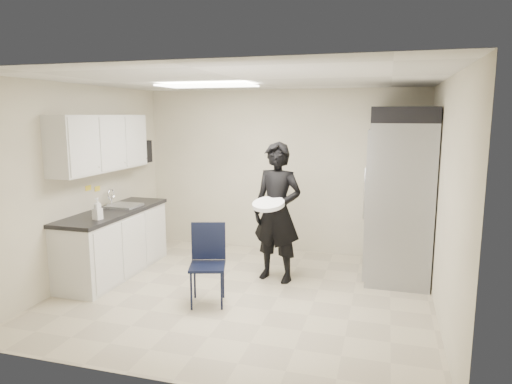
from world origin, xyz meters
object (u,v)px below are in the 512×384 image
(lower_counter, at_px, (114,244))
(man_tuxedo, at_px, (277,212))
(commercial_fridge, at_px, (399,200))
(folding_chair, at_px, (207,266))

(lower_counter, xyz_separation_m, man_tuxedo, (2.22, 0.41, 0.50))
(lower_counter, bearing_deg, commercial_fridge, 15.88)
(folding_chair, distance_m, man_tuxedo, 1.26)
(commercial_fridge, relative_size, folding_chair, 2.30)
(lower_counter, height_order, folding_chair, folding_chair)
(commercial_fridge, height_order, folding_chair, commercial_fridge)
(commercial_fridge, bearing_deg, folding_chair, -141.87)
(folding_chair, bearing_deg, lower_counter, 142.62)
(lower_counter, relative_size, commercial_fridge, 0.90)
(folding_chair, bearing_deg, commercial_fridge, 21.10)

